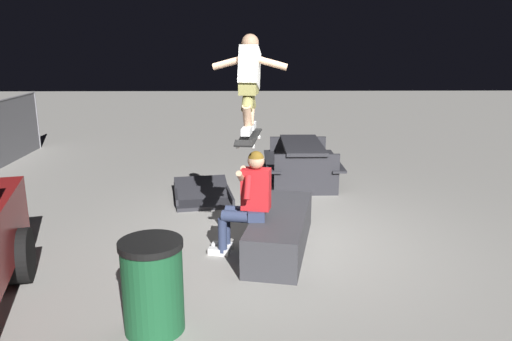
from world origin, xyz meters
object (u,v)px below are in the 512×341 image
Objects in this scene: picnic_table_back at (302,157)px; person_sitting_on_ledge at (247,198)px; skateboard at (249,138)px; kicker_ramp at (203,196)px; ledge_box_main at (280,231)px; skater_airborne at (249,79)px; trash_bin at (153,286)px.

person_sitting_on_ledge is at bearing 162.39° from picnic_table_back.
kicker_ramp is (2.10, 0.77, -1.39)m from skateboard.
ledge_box_main is 1.93m from skater_airborne.
person_sitting_on_ledge reaches higher than ledge_box_main.
picnic_table_back is at bearing -11.11° from ledge_box_main.
skater_airborne is 2.62m from trash_bin.
ledge_box_main is 2.23× the size of trash_bin.
trash_bin is at bearing 158.91° from picnic_table_back.
skateboard is at bearing 100.76° from ledge_box_main.
person_sitting_on_ledge is 0.98× the size of kicker_ramp.
skater_airborne is at bearing -26.07° from trash_bin.
picnic_table_back is at bearing -17.76° from skateboard.
ledge_box_main is 2.22m from trash_bin.
ledge_box_main is 1.14× the size of picnic_table_back.
trash_bin is at bearing 152.68° from person_sitting_on_ledge.
trash_bin is (-3.84, 0.10, 0.38)m from kicker_ramp.
picnic_table_back is at bearing -21.09° from trash_bin.
skateboard reaches higher than ledge_box_main.
picnic_table_back reaches higher than kicker_ramp.
trash_bin is (-1.81, 1.26, 0.20)m from ledge_box_main.
ledge_box_main is at bearing -34.88° from trash_bin.
ledge_box_main is at bearing 168.89° from picnic_table_back.
kicker_ramp is at bearing 29.79° from ledge_box_main.
kicker_ramp is at bearing 118.64° from picnic_table_back.
kicker_ramp is 1.54× the size of trash_bin.
skateboard reaches higher than picnic_table_back.
skateboard is 0.69m from skater_airborne.
picnic_table_back is (3.15, -1.00, -0.22)m from person_sitting_on_ledge.
picnic_table_back is 5.14m from trash_bin.
person_sitting_on_ledge is 1.26× the size of skateboard.
skateboard is at bearing 172.00° from skater_airborne.
skateboard is (0.09, -0.02, 0.72)m from person_sitting_on_ledge.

